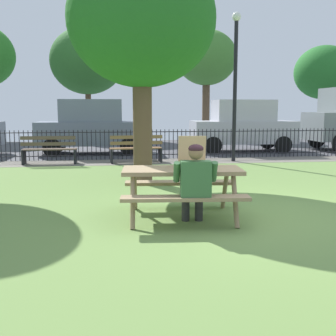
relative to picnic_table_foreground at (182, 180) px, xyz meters
The scene contains 16 objects.
ground 2.14m from the picnic_table_foreground, 55.61° to the left, with size 28.00×11.49×0.02m, color olive.
cobblestone_walkway 6.86m from the picnic_table_foreground, 80.24° to the left, with size 28.00×1.40×0.01m, color slate.
street_asphalt 11.51m from the picnic_table_foreground, 84.21° to the left, with size 28.00×8.00×0.01m, color #424247.
picnic_table_foreground is the anchor object (origin of this frame).
pizza_box_open 0.35m from the picnic_table_foreground, 25.42° to the left, with size 0.49×0.56×0.48m.
adult_at_table 0.52m from the picnic_table_foreground, 79.27° to the right, with size 0.63×0.61×1.19m.
iron_fence_streetside 7.53m from the picnic_table_foreground, 81.14° to the left, with size 20.84×0.03×0.98m.
park_bench_left 7.23m from the picnic_table_foreground, 114.00° to the left, with size 1.61×0.50×0.85m.
park_bench_center 6.61m from the picnic_table_foreground, 92.91° to the left, with size 1.63×0.59×0.85m.
lamp_post_walkway 7.37m from the picnic_table_foreground, 67.16° to the left, with size 0.28×0.28×4.55m.
tree_midground_left 4.43m from the picnic_table_foreground, 96.35° to the left, with size 3.26×3.26×5.06m.
parked_car_center 9.56m from the picnic_table_foreground, 100.91° to the left, with size 3.90×1.83×1.98m.
parked_car_right 10.18m from the picnic_table_foreground, 67.24° to the left, with size 3.94×1.91×1.98m.
far_tree_midleft 17.70m from the picnic_table_foreground, 97.75° to the left, with size 3.98×3.98×5.98m.
far_tree_center 18.09m from the picnic_table_foreground, 76.13° to the left, with size 3.39×3.39×5.99m.
far_tree_midright 20.77m from the picnic_table_foreground, 56.74° to the left, with size 3.43×3.43×5.27m.
Camera 1 is at (-2.19, -6.09, 1.68)m, focal length 44.31 mm.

